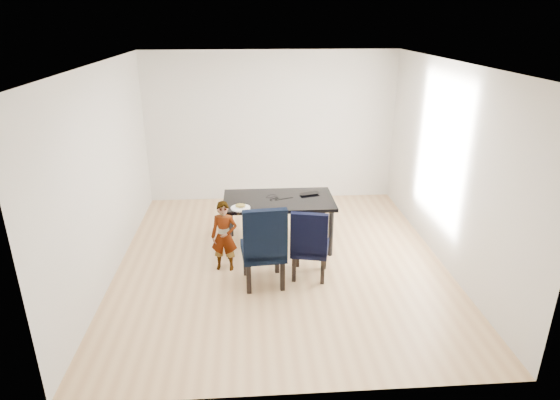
{
  "coord_description": "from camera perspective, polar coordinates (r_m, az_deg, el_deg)",
  "views": [
    {
      "loc": [
        -0.42,
        -5.81,
        3.23
      ],
      "look_at": [
        0.0,
        0.2,
        0.85
      ],
      "focal_mm": 30.0,
      "sensor_mm": 36.0,
      "label": 1
    }
  ],
  "objects": [
    {
      "name": "wall_right",
      "position": [
        6.67,
        19.88,
        3.87
      ],
      "size": [
        0.01,
        5.0,
        2.7
      ],
      "primitive_type": "cube",
      "color": "silver",
      "rests_on": "ground"
    },
    {
      "name": "wall_front",
      "position": [
        3.83,
        2.87,
        -7.89
      ],
      "size": [
        4.5,
        0.01,
        2.7
      ],
      "primitive_type": "cube",
      "color": "silver",
      "rests_on": "ground"
    },
    {
      "name": "floor",
      "position": [
        6.67,
        0.12,
        -7.49
      ],
      "size": [
        4.5,
        5.0,
        0.01
      ],
      "primitive_type": "cube",
      "color": "tan",
      "rests_on": "ground"
    },
    {
      "name": "wall_left",
      "position": [
        6.38,
        -20.54,
        3.0
      ],
      "size": [
        0.01,
        5.0,
        2.7
      ],
      "primitive_type": "cube",
      "color": "silver",
      "rests_on": "ground"
    },
    {
      "name": "cable_tangle",
      "position": [
        6.78,
        -0.7,
        0.09
      ],
      "size": [
        0.16,
        0.16,
        0.01
      ],
      "primitive_type": "torus",
      "rotation": [
        0.0,
        0.0,
        -0.22
      ],
      "color": "black",
      "rests_on": "dining_table"
    },
    {
      "name": "dining_table",
      "position": [
        6.94,
        -0.17,
        -2.74
      ],
      "size": [
        1.6,
        0.9,
        0.75
      ],
      "primitive_type": "cube",
      "color": "black",
      "rests_on": "floor"
    },
    {
      "name": "wall_back",
      "position": [
        8.54,
        -1.1,
        8.82
      ],
      "size": [
        4.5,
        0.01,
        2.7
      ],
      "primitive_type": "cube",
      "color": "silver",
      "rests_on": "ground"
    },
    {
      "name": "ceiling",
      "position": [
        5.85,
        0.14,
        16.4
      ],
      "size": [
        4.5,
        5.0,
        0.01
      ],
      "primitive_type": "cube",
      "color": "white",
      "rests_on": "wall_back"
    },
    {
      "name": "laptop",
      "position": [
        7.01,
        3.49,
        0.88
      ],
      "size": [
        0.33,
        0.26,
        0.02
      ],
      "primitive_type": "imported",
      "rotation": [
        0.0,
        0.0,
        3.4
      ],
      "color": "black",
      "rests_on": "dining_table"
    },
    {
      "name": "chair_right",
      "position": [
        6.12,
        3.71,
        -5.13
      ],
      "size": [
        0.56,
        0.58,
        0.97
      ],
      "primitive_type": "cube",
      "rotation": [
        0.0,
        0.0,
        -0.23
      ],
      "color": "black",
      "rests_on": "floor"
    },
    {
      "name": "chair_left",
      "position": [
        5.91,
        -2.08,
        -5.36
      ],
      "size": [
        0.58,
        0.6,
        1.11
      ],
      "primitive_type": "cube",
      "rotation": [
        0.0,
        0.0,
        0.09
      ],
      "color": "black",
      "rests_on": "floor"
    },
    {
      "name": "child",
      "position": [
        6.3,
        -6.81,
        -4.41
      ],
      "size": [
        0.38,
        0.28,
        0.98
      ],
      "primitive_type": "imported",
      "rotation": [
        0.0,
        0.0,
        -0.13
      ],
      "color": "orange",
      "rests_on": "floor"
    },
    {
      "name": "plate",
      "position": [
        6.48,
        -4.84,
        -0.98
      ],
      "size": [
        0.34,
        0.34,
        0.02
      ],
      "primitive_type": "cylinder",
      "rotation": [
        0.0,
        0.0,
        0.29
      ],
      "color": "white",
      "rests_on": "dining_table"
    },
    {
      "name": "sandwich",
      "position": [
        6.47,
        -4.86,
        -0.67
      ],
      "size": [
        0.16,
        0.11,
        0.06
      ],
      "primitive_type": "ellipsoid",
      "rotation": [
        0.0,
        0.0,
        -0.28
      ],
      "color": "#A98F3C",
      "rests_on": "plate"
    }
  ]
}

